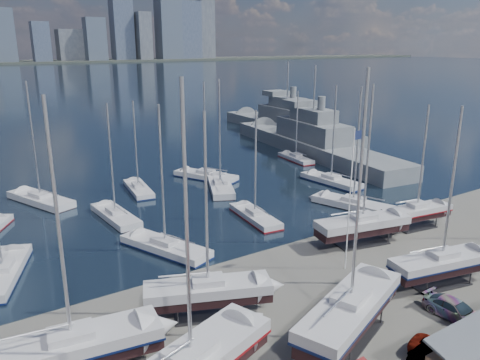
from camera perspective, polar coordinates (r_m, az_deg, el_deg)
ground at (r=42.69m, az=12.75°, el=-12.63°), size 1400.00×1400.00×0.00m
sailboat_cradle_0 at (r=32.58m, az=-19.75°, el=-18.69°), size 11.39×4.59×17.76m
sailboat_cradle_2 at (r=36.98m, az=-3.92°, el=-13.37°), size 10.05×6.18×15.90m
sailboat_cradle_3 at (r=35.22m, az=13.31°, el=-15.15°), size 12.28×7.37×18.96m
sailboat_cradle_4 at (r=50.91m, az=14.70°, el=-5.30°), size 10.62×4.93×16.67m
sailboat_cradle_5 at (r=44.78m, az=23.37°, el=-9.27°), size 10.02×4.67×15.65m
sailboat_cradle_6 at (r=57.11m, az=20.77°, el=-3.62°), size 8.92×3.63×14.16m
sailboat_moored_0 at (r=48.12m, az=-26.88°, el=-10.23°), size 6.51×10.86×15.70m
sailboat_moored_2 at (r=67.55m, az=-23.12°, el=-2.36°), size 6.99×11.46×16.76m
sailboat_moored_3 at (r=48.74m, az=-9.08°, el=-8.24°), size 6.59×10.81×15.65m
sailboat_moored_4 at (r=58.53m, az=-14.93°, el=-4.34°), size 3.28×9.81×14.59m
sailboat_moored_5 at (r=68.48m, az=-12.28°, el=-1.17°), size 3.79×9.34×13.57m
sailboat_moored_6 at (r=56.47m, az=1.84°, el=-4.56°), size 3.68×9.48×13.81m
sailboat_moored_7 at (r=68.10m, az=-2.41°, el=-0.89°), size 7.37×11.22×16.52m
sailboat_moored_8 at (r=73.56m, az=-4.19°, el=0.37°), size 7.34×10.71×15.71m
sailboat_moored_9 at (r=62.10m, az=13.62°, el=-3.05°), size 6.14×11.09×16.14m
sailboat_moored_10 at (r=72.11m, az=11.03°, el=-0.22°), size 3.79×10.53×15.43m
sailboat_moored_11 at (r=85.64m, az=6.81°, el=2.56°), size 3.45×8.98×13.08m
naval_ship_east at (r=91.79m, az=8.75°, el=4.28°), size 14.16×49.17×18.37m
naval_ship_west at (r=112.61m, az=5.66°, el=6.57°), size 9.90×46.34×18.14m
car_b at (r=35.27m, az=23.44°, el=-18.94°), size 4.83×2.32×1.53m
car_c at (r=35.52m, az=23.88°, el=-18.94°), size 3.26×5.11×1.31m
car_d at (r=40.72m, az=24.76°, el=-14.17°), size 2.25×5.08×1.45m
flagpole at (r=43.11m, az=13.41°, el=-1.13°), size 1.17×0.12×13.36m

